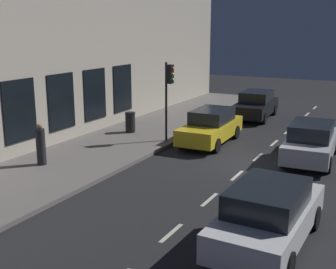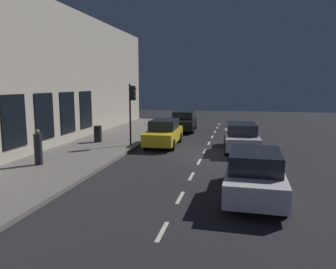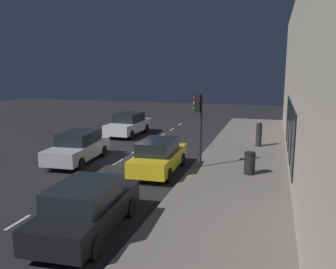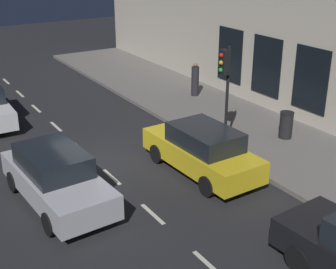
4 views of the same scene
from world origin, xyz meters
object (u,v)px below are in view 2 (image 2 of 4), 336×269
traffic_light (132,100)px  parked_car_2 (164,133)px  pedestrian_0 (38,148)px  trash_bin (98,134)px  parked_car_3 (255,174)px  parked_car_1 (241,137)px  parked_car_0 (184,121)px

traffic_light → parked_car_2: (-1.65, -1.05, -2.01)m
parked_car_2 → pedestrian_0: pedestrian_0 is taller
pedestrian_0 → parked_car_2: bearing=25.6°
pedestrian_0 → trash_bin: 6.07m
trash_bin → parked_car_2: bearing=-174.1°
parked_car_3 → trash_bin: size_ratio=4.52×
parked_car_1 → pedestrian_0: size_ratio=2.86×
parked_car_1 → trash_bin: (8.76, -0.22, -0.14)m
parked_car_2 → traffic_light: bearing=30.8°
parked_car_3 → pedestrian_0: size_ratio=2.84×
parked_car_0 → parked_car_3: (-4.91, 15.02, -0.00)m
traffic_light → parked_car_1: (-6.26, -0.41, -2.01)m
traffic_light → parked_car_1: size_ratio=0.79×
parked_car_1 → parked_car_3: same height
pedestrian_0 → parked_car_3: bearing=-42.7°
parked_car_0 → parked_car_3: bearing=104.7°
parked_car_2 → pedestrian_0: bearing=54.9°
parked_car_1 → parked_car_0: bearing=118.5°
traffic_light → parked_car_2: traffic_light is taller
parked_car_1 → pedestrian_0: pedestrian_0 is taller
pedestrian_0 → parked_car_1: bearing=2.3°
parked_car_0 → pedestrian_0: size_ratio=2.91×
parked_car_0 → parked_car_2: (0.12, 6.61, -0.00)m
parked_car_1 → parked_car_2: size_ratio=1.02×
parked_car_0 → parked_car_1: same height
parked_car_3 → parked_car_2: bearing=122.3°
parked_car_1 → trash_bin: size_ratio=4.56×
parked_car_3 → pedestrian_0: (9.29, -1.91, 0.09)m
trash_bin → parked_car_3: bearing=139.0°
parked_car_2 → trash_bin: bearing=4.0°
parked_car_3 → pedestrian_0: pedestrian_0 is taller
pedestrian_0 → trash_bin: (-0.12, -6.07, -0.23)m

